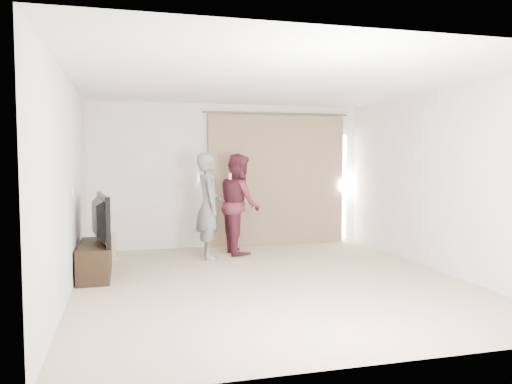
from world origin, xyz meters
TOP-DOWN VIEW (x-y plane):
  - floor at (0.00, 0.00)m, footprint 5.50×5.50m
  - wall_back at (0.00, 2.75)m, footprint 5.00×0.04m
  - wall_left at (-2.50, -0.00)m, footprint 0.04×5.50m
  - ceiling at (0.00, 0.00)m, footprint 5.00×5.50m
  - curtain at (0.91, 2.68)m, footprint 2.80×0.11m
  - tv_console at (-2.27, 0.87)m, footprint 0.41×1.19m
  - tv at (-2.27, 0.87)m, footprint 0.32×1.18m
  - scratching_post at (-2.10, 2.01)m, footprint 0.32×0.32m
  - person_man at (-0.55, 1.72)m, footprint 0.43×0.64m
  - person_woman at (0.02, 2.00)m, footprint 0.67×0.84m

SIDE VIEW (x-z plane):
  - floor at x=0.00m, z-range 0.00..0.00m
  - scratching_post at x=-2.10m, z-range -0.04..0.38m
  - tv_console at x=-2.27m, z-range 0.00..0.46m
  - tv at x=-2.27m, z-range 0.46..1.13m
  - person_woman at x=0.02m, z-range 0.00..1.70m
  - person_man at x=-0.55m, z-range 0.00..1.71m
  - curtain at x=0.91m, z-range -0.02..2.43m
  - wall_left at x=-2.50m, z-range 0.00..2.60m
  - wall_back at x=0.00m, z-range 0.00..2.60m
  - ceiling at x=0.00m, z-range 2.60..2.60m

